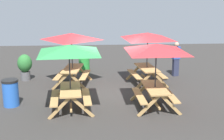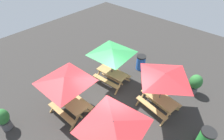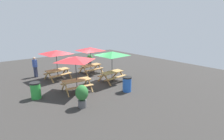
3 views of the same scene
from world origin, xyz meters
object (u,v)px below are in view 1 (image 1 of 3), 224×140
person_standing (176,58)px  trash_bin_green (84,62)px  picnic_table_2 (72,40)px  picnic_table_3 (148,40)px  trash_bin_blue (11,93)px  picnic_table_1 (156,53)px  picnic_table_0 (69,54)px  potted_plant_1 (25,65)px

person_standing → trash_bin_green: bearing=147.7°
picnic_table_2 → picnic_table_3: bearing=96.9°
picnic_table_3 → trash_bin_blue: (2.44, -5.37, -1.49)m
picnic_table_1 → picnic_table_3: same height
trash_bin_blue → person_standing: 7.92m
picnic_table_0 → picnic_table_1: bearing=86.1°
potted_plant_1 → person_standing: person_standing is taller
picnic_table_0 → picnic_table_2: (-3.01, -0.10, 0.00)m
picnic_table_0 → person_standing: size_ratio=1.69×
trash_bin_green → potted_plant_1: 3.12m
picnic_table_3 → picnic_table_0: bearing=-54.6°
picnic_table_1 → trash_bin_green: (-5.43, -2.60, -1.49)m
picnic_table_3 → trash_bin_green: size_ratio=2.86×
potted_plant_1 → picnic_table_3: bearing=80.5°
potted_plant_1 → person_standing: 7.18m
picnic_table_3 → trash_bin_blue: bearing=-72.8°
picnic_table_2 → trash_bin_green: 2.88m
picnic_table_1 → trash_bin_green: 6.20m
person_standing → picnic_table_0: bearing=-155.7°
picnic_table_2 → trash_bin_blue: (2.50, -2.08, -1.49)m
trash_bin_green → potted_plant_1: size_ratio=0.80×
trash_bin_green → potted_plant_1: (1.55, -2.70, 0.21)m
picnic_table_0 → trash_bin_green: 5.64m
picnic_table_0 → person_standing: picnic_table_0 is taller
picnic_table_0 → picnic_table_1: same height
trash_bin_green → person_standing: person_standing is taller
picnic_table_2 → picnic_table_3: size_ratio=0.83×
trash_bin_blue → picnic_table_0: bearing=76.9°
potted_plant_1 → trash_bin_green: bearing=119.9°
potted_plant_1 → picnic_table_1: bearing=53.8°
picnic_table_0 → potted_plant_1: picnic_table_0 is taller
picnic_table_2 → person_standing: 5.19m
picnic_table_1 → picnic_table_3: (-2.95, 0.23, 0.00)m
trash_bin_green → picnic_table_0: bearing=-3.9°
picnic_table_2 → person_standing: picnic_table_2 is taller
picnic_table_1 → potted_plant_1: (-3.88, -5.30, -1.29)m
picnic_table_1 → picnic_table_2: bearing=-136.0°
picnic_table_3 → trash_bin_blue: size_ratio=2.86×
picnic_table_1 → trash_bin_blue: size_ratio=2.89×
trash_bin_green → person_standing: (1.27, 4.47, 0.39)m
trash_bin_blue → potted_plant_1: (-3.37, -0.16, 0.21)m
picnic_table_2 → trash_bin_green: bearing=177.1°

